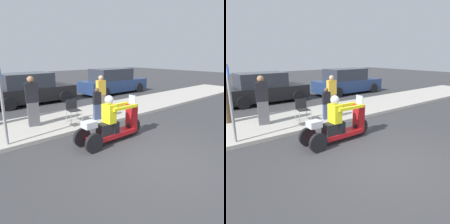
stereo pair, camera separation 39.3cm
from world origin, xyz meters
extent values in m
plane|color=#38383A|center=(0.00, 0.00, 0.00)|extent=(60.00, 60.00, 0.00)
cube|color=#B2ADA3|center=(0.00, 4.60, 0.06)|extent=(28.00, 2.80, 0.12)
cylinder|color=black|center=(0.87, 1.89, 0.27)|extent=(0.55, 0.10, 0.55)
cylinder|color=black|center=(-0.95, 1.61, 0.27)|extent=(0.55, 0.10, 0.55)
cylinder|color=black|center=(-0.95, 2.18, 0.27)|extent=(0.55, 0.10, 0.55)
cube|color=#AD1419|center=(-0.07, 1.89, 0.22)|extent=(1.65, 0.40, 0.14)
cube|color=black|center=(-0.23, 1.89, 0.46)|extent=(0.66, 0.31, 0.34)
cube|color=#AD1419|center=(0.77, 1.89, 0.59)|extent=(0.24, 0.31, 0.88)
cube|color=silver|center=(0.79, 1.89, 1.18)|extent=(0.03, 0.28, 0.30)
cube|color=silver|center=(-0.89, 1.89, 0.72)|extent=(0.36, 0.31, 0.18)
cube|color=yellow|center=(-0.18, 1.89, 0.90)|extent=(0.26, 0.38, 0.55)
sphere|color=silver|center=(-0.18, 1.89, 1.31)|extent=(0.26, 0.26, 0.26)
cube|color=black|center=(-0.05, 1.77, 0.46)|extent=(0.14, 0.14, 0.34)
cube|color=black|center=(-0.05, 2.01, 0.46)|extent=(0.14, 0.14, 0.34)
cube|color=yellow|center=(0.29, 1.69, 1.04)|extent=(0.95, 0.09, 0.09)
cube|color=yellow|center=(0.29, 2.09, 1.04)|extent=(0.95, 0.09, 0.09)
cube|color=gray|center=(1.64, 4.57, 0.51)|extent=(0.37, 0.27, 0.77)
cube|color=gold|center=(1.64, 4.57, 1.20)|extent=(0.41, 0.28, 0.61)
sphere|color=tan|center=(1.64, 4.57, 1.61)|extent=(0.21, 0.21, 0.21)
cube|color=#38476B|center=(0.81, 3.76, 0.42)|extent=(0.30, 0.23, 0.59)
cube|color=black|center=(0.81, 3.76, 0.95)|extent=(0.33, 0.24, 0.47)
sphere|color=brown|center=(0.81, 3.76, 1.27)|extent=(0.16, 0.16, 0.16)
cube|color=#515156|center=(-1.36, 4.60, 0.54)|extent=(0.42, 0.34, 0.85)
cube|color=black|center=(-1.36, 4.60, 1.30)|extent=(0.46, 0.35, 0.67)
sphere|color=#9E704C|center=(-1.36, 4.60, 1.75)|extent=(0.23, 0.23, 0.23)
cylinder|color=#A5A8AD|center=(-0.31, 3.85, 0.34)|extent=(0.02, 0.02, 0.44)
cylinder|color=#A5A8AD|center=(0.13, 3.79, 0.34)|extent=(0.02, 0.02, 0.44)
cylinder|color=#A5A8AD|center=(-0.25, 4.29, 0.34)|extent=(0.02, 0.02, 0.44)
cylinder|color=#A5A8AD|center=(0.19, 4.23, 0.34)|extent=(0.02, 0.02, 0.44)
cube|color=#232326|center=(-0.06, 4.04, 0.57)|extent=(0.50, 0.50, 0.02)
cube|color=#232326|center=(-0.03, 4.26, 0.75)|extent=(0.44, 0.09, 0.38)
cube|color=black|center=(0.26, 8.84, 0.54)|extent=(4.49, 1.88, 0.72)
cube|color=#2D333D|center=(0.04, 8.84, 1.27)|extent=(2.47, 1.70, 0.74)
cylinder|color=black|center=(1.72, 7.90, 0.32)|extent=(0.64, 0.22, 0.64)
cylinder|color=black|center=(1.72, 9.78, 0.32)|extent=(0.64, 0.22, 0.64)
cylinder|color=black|center=(-1.20, 7.90, 0.32)|extent=(0.64, 0.22, 0.64)
cylinder|color=black|center=(-1.20, 9.78, 0.32)|extent=(0.64, 0.22, 0.64)
cube|color=navy|center=(5.77, 8.35, 0.55)|extent=(4.77, 1.80, 0.74)
cube|color=#2D333D|center=(5.53, 8.35, 1.29)|extent=(2.62, 1.62, 0.75)
cylinder|color=black|center=(7.32, 7.45, 0.32)|extent=(0.64, 0.22, 0.64)
cylinder|color=black|center=(7.32, 9.24, 0.32)|extent=(0.64, 0.22, 0.64)
cylinder|color=black|center=(4.22, 7.45, 0.32)|extent=(0.64, 0.22, 0.64)
cylinder|color=black|center=(4.22, 9.24, 0.32)|extent=(0.64, 0.22, 0.64)
cylinder|color=gray|center=(-2.60, 3.45, 1.22)|extent=(0.08, 0.08, 2.20)
cube|color=#1E51AD|center=(-2.60, 3.45, 2.12)|extent=(0.02, 0.36, 0.24)
camera|label=1|loc=(-4.16, -2.76, 2.56)|focal=35.00mm
camera|label=2|loc=(-3.86, -3.01, 2.56)|focal=35.00mm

